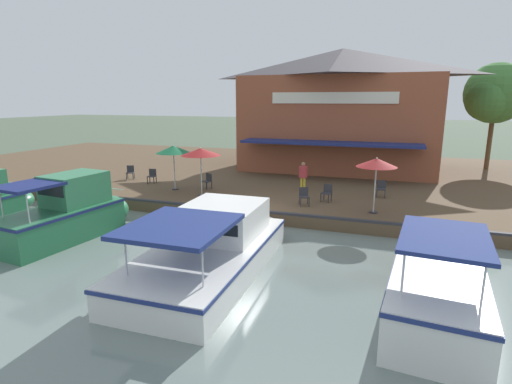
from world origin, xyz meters
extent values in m
plane|color=#4C5B47|center=(0.00, 0.00, 0.00)|extent=(220.00, 220.00, 0.00)
cube|color=brown|center=(-11.00, 0.00, 0.30)|extent=(22.00, 56.00, 0.60)
cube|color=#2D2D33|center=(-0.10, 0.00, 0.65)|extent=(0.20, 50.40, 0.10)
cube|color=brown|center=(-13.64, 2.45, 3.85)|extent=(8.11, 13.09, 6.51)
pyramid|color=#4C474C|center=(-13.64, 2.45, 8.08)|extent=(8.51, 13.74, 1.94)
cube|color=navy|center=(-8.69, 2.45, 2.90)|extent=(1.80, 11.12, 0.16)
cube|color=silver|center=(-9.55, 2.45, 5.64)|extent=(0.08, 7.85, 0.70)
cylinder|color=#B7B7B7|center=(-3.00, -5.19, 1.76)|extent=(0.06, 0.06, 2.32)
cylinder|color=#2D2D33|center=(-3.00, -5.19, 0.63)|extent=(0.36, 0.36, 0.06)
cone|color=#19663D|center=(-3.00, -5.19, 2.86)|extent=(1.93, 1.93, 0.41)
cone|color=silver|center=(-3.00, -5.19, 2.88)|extent=(1.20, 1.20, 0.33)
sphere|color=silver|center=(-3.00, -5.19, 3.07)|extent=(0.08, 0.08, 0.08)
cylinder|color=#B7B7B7|center=(-2.09, -3.07, 1.79)|extent=(0.06, 0.06, 2.38)
cylinder|color=#2D2D33|center=(-2.09, -3.07, 0.63)|extent=(0.36, 0.36, 0.06)
cone|color=maroon|center=(-2.09, -3.07, 2.92)|extent=(2.05, 2.05, 0.37)
cone|color=white|center=(-2.09, -3.07, 2.94)|extent=(1.27, 1.27, 0.29)
sphere|color=white|center=(-2.09, -3.07, 3.10)|extent=(0.08, 0.08, 0.08)
cylinder|color=#B7B7B7|center=(-1.66, 5.63, 1.76)|extent=(0.06, 0.06, 2.32)
cylinder|color=#2D2D33|center=(-1.66, 5.63, 0.63)|extent=(0.36, 0.36, 0.06)
cone|color=maroon|center=(-1.66, 5.63, 2.87)|extent=(1.76, 1.76, 0.38)
cone|color=white|center=(-1.66, 5.63, 2.89)|extent=(1.09, 1.09, 0.30)
sphere|color=white|center=(-1.66, 5.63, 3.05)|extent=(0.08, 0.08, 0.08)
cube|color=#2D2D33|center=(-2.77, 3.45, 0.81)|extent=(0.05, 0.05, 0.42)
cube|color=#2D2D33|center=(-2.86, 3.06, 0.81)|extent=(0.05, 0.05, 0.42)
cube|color=#2D2D33|center=(-3.16, 3.54, 0.81)|extent=(0.05, 0.05, 0.42)
cube|color=#2D2D33|center=(-3.25, 3.15, 0.81)|extent=(0.05, 0.05, 0.42)
cube|color=#2D2D33|center=(-3.01, 3.30, 1.03)|extent=(0.53, 0.53, 0.05)
cube|color=#2D2D33|center=(-3.21, 3.34, 1.25)|extent=(0.13, 0.44, 0.40)
cube|color=#2D2D33|center=(-1.80, 2.69, 0.81)|extent=(0.05, 0.05, 0.42)
cube|color=#2D2D33|center=(-1.65, 2.32, 0.81)|extent=(0.05, 0.05, 0.42)
cube|color=#2D2D33|center=(-2.17, 2.54, 0.81)|extent=(0.05, 0.05, 0.42)
cube|color=#2D2D33|center=(-2.02, 2.17, 0.81)|extent=(0.05, 0.05, 0.42)
cube|color=#2D2D33|center=(-1.91, 2.43, 1.03)|extent=(0.57, 0.57, 0.05)
cube|color=#2D2D33|center=(-2.10, 2.36, 1.25)|extent=(0.20, 0.42, 0.40)
cube|color=#2D2D33|center=(-3.50, -3.48, 0.81)|extent=(0.05, 0.05, 0.42)
cube|color=#2D2D33|center=(-3.64, -3.86, 0.81)|extent=(0.05, 0.05, 0.42)
cube|color=#2D2D33|center=(-3.88, -3.34, 0.81)|extent=(0.05, 0.05, 0.42)
cube|color=#2D2D33|center=(-4.02, -3.72, 0.81)|extent=(0.05, 0.05, 0.42)
cube|color=#2D2D33|center=(-3.76, -3.60, 1.03)|extent=(0.57, 0.57, 0.05)
cube|color=#2D2D33|center=(-3.95, -3.53, 1.25)|extent=(0.19, 0.43, 0.40)
cube|color=#2D2D33|center=(-3.90, -7.17, 0.81)|extent=(0.05, 0.05, 0.42)
cube|color=#2D2D33|center=(-3.82, -7.56, 0.81)|extent=(0.05, 0.05, 0.42)
cube|color=#2D2D33|center=(-4.29, -7.25, 0.81)|extent=(0.05, 0.05, 0.42)
cube|color=#2D2D33|center=(-4.21, -7.64, 0.81)|extent=(0.05, 0.05, 0.42)
cube|color=#2D2D33|center=(-4.05, -7.40, 1.03)|extent=(0.52, 0.52, 0.05)
cube|color=#2D2D33|center=(-4.25, -7.45, 1.25)|extent=(0.13, 0.44, 0.40)
cube|color=#2D2D33|center=(-4.62, -9.15, 0.81)|extent=(0.05, 0.05, 0.42)
cube|color=#2D2D33|center=(-4.44, -9.51, 0.81)|extent=(0.05, 0.05, 0.42)
cube|color=#2D2D33|center=(-4.98, -9.33, 0.81)|extent=(0.05, 0.05, 0.42)
cube|color=#2D2D33|center=(-4.80, -9.69, 0.81)|extent=(0.05, 0.05, 0.42)
cube|color=#2D2D33|center=(-4.71, -9.42, 1.03)|extent=(0.59, 0.59, 0.05)
cube|color=#2D2D33|center=(-4.89, -9.51, 1.25)|extent=(0.23, 0.41, 0.40)
cube|color=#2D2D33|center=(-4.67, 6.02, 0.81)|extent=(0.04, 0.04, 0.42)
cube|color=#2D2D33|center=(-4.67, 5.62, 0.81)|extent=(0.04, 0.04, 0.42)
cube|color=#2D2D33|center=(-5.07, 6.02, 0.81)|extent=(0.04, 0.04, 0.42)
cube|color=#2D2D33|center=(-5.07, 5.62, 0.81)|extent=(0.04, 0.04, 0.42)
cube|color=#2D2D33|center=(-4.87, 5.82, 1.03)|extent=(0.44, 0.44, 0.05)
cube|color=#2D2D33|center=(-5.07, 5.82, 1.25)|extent=(0.04, 0.44, 0.40)
cylinder|color=gold|center=(-4.88, 1.63, 0.99)|extent=(0.13, 0.13, 0.78)
cylinder|color=gold|center=(-4.85, 1.79, 0.99)|extent=(0.13, 0.13, 0.78)
cylinder|color=#B23338|center=(-4.87, 1.71, 1.69)|extent=(0.46, 0.46, 0.62)
sphere|color=#9E7051|center=(-4.87, 1.71, 2.11)|extent=(0.21, 0.21, 0.21)
ellipsoid|color=#287047|center=(1.98, -11.62, 0.63)|extent=(2.10, 2.34, 1.10)
cylinder|color=silver|center=(1.74, -11.61, 1.48)|extent=(0.13, 1.89, 0.04)
cube|color=white|center=(5.48, 0.92, 0.54)|extent=(7.25, 3.27, 0.92)
ellipsoid|color=white|center=(1.88, 0.86, 0.54)|extent=(2.59, 3.04, 0.92)
cube|color=navy|center=(5.48, 0.92, 0.92)|extent=(7.34, 3.31, 0.10)
cube|color=white|center=(4.21, 0.90, 1.52)|extent=(2.89, 2.57, 1.05)
cube|color=black|center=(5.61, 0.92, 1.65)|extent=(0.09, 2.21, 0.37)
cube|color=navy|center=(7.17, 0.94, 2.18)|extent=(3.05, 2.73, 0.12)
cylinder|color=silver|center=(8.06, 2.06, 1.59)|extent=(0.05, 0.05, 1.19)
cylinder|color=silver|center=(8.09, -0.15, 1.59)|extent=(0.05, 0.05, 1.19)
cube|color=white|center=(5.59, 7.61, 0.72)|extent=(6.23, 2.70, 1.27)
ellipsoid|color=white|center=(2.57, 7.89, 0.72)|extent=(2.32, 2.23, 1.27)
cube|color=navy|center=(5.59, 7.61, 1.27)|extent=(6.30, 2.74, 0.10)
cube|color=navy|center=(7.01, 7.48, 2.56)|extent=(2.84, 2.07, 0.09)
cylinder|color=silver|center=(7.88, 8.16, 1.96)|extent=(0.05, 0.05, 1.21)
cylinder|color=silver|center=(7.74, 6.66, 1.96)|extent=(0.05, 0.05, 1.21)
cylinder|color=silver|center=(2.32, 7.91, 1.65)|extent=(0.20, 1.72, 0.04)
cube|color=#287047|center=(4.56, -5.92, 0.73)|extent=(5.05, 2.59, 1.29)
ellipsoid|color=#287047|center=(2.15, -5.65, 0.73)|extent=(1.92, 2.13, 1.29)
cube|color=navy|center=(4.56, -5.92, 1.29)|extent=(5.11, 2.64, 0.10)
cube|color=#337A51|center=(3.71, -5.82, 2.00)|extent=(2.44, 1.89, 1.25)
cube|color=black|center=(4.81, -5.95, 2.15)|extent=(0.22, 1.44, 0.44)
cube|color=navy|center=(5.69, -6.05, 2.50)|extent=(2.13, 1.95, 0.11)
cylinder|color=silver|center=(6.35, -5.40, 1.94)|extent=(0.05, 0.05, 1.13)
cylinder|color=silver|center=(6.19, -6.83, 1.94)|extent=(0.05, 0.05, 1.13)
cylinder|color=silver|center=(1.95, -5.62, 1.67)|extent=(0.23, 1.64, 0.04)
cylinder|color=brown|center=(-16.36, 12.75, 2.50)|extent=(0.32, 0.32, 3.80)
sphere|color=#427A38|center=(-16.36, 12.75, 5.97)|extent=(4.18, 4.18, 4.18)
sphere|color=#427A38|center=(-15.53, 12.13, 5.55)|extent=(2.92, 2.92, 2.92)
cylinder|color=brown|center=(-17.91, -1.33, 2.00)|extent=(0.44, 0.44, 2.80)
sphere|color=#427A38|center=(-17.91, -1.33, 5.09)|extent=(4.50, 4.50, 4.50)
sphere|color=#427A38|center=(-17.01, -2.01, 4.64)|extent=(3.15, 3.15, 3.15)
camera|label=1|loc=(16.23, 6.27, 5.51)|focal=28.00mm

